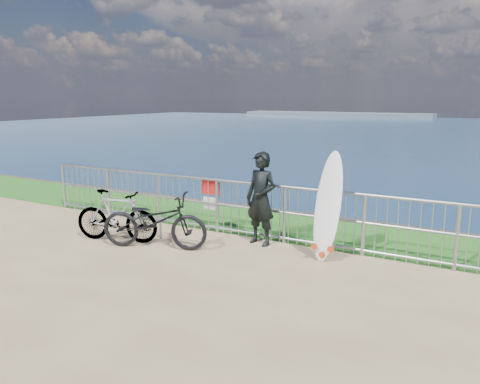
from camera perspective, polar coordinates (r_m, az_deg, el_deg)
The scene contains 8 objects.
grass_strip at distance 10.43m, azimuth 2.74°, elevation -3.73°, with size 120.00×120.00×0.00m, color #1D5D19.
seascape at distance 161.34m, azimuth 11.54°, elevation 9.04°, with size 260.00×260.00×5.00m.
railing at distance 9.34m, azimuth -0.14°, elevation -1.94°, with size 10.06×0.10×1.13m.
surfer at distance 8.77m, azimuth 2.57°, elevation -0.82°, with size 0.64×0.42×1.77m, color black.
surfboard at distance 8.06m, azimuth 10.61°, elevation -2.25°, with size 0.58×0.54×1.89m.
bicycle_near at distance 8.74m, azimuth -10.39°, elevation -3.49°, with size 0.69×1.98×1.04m, color black.
bicycle_far at distance 9.32m, azimuth -14.84°, elevation -2.83°, with size 0.48×1.69×1.02m, color black.
bike_rack at distance 9.87m, azimuth -13.67°, elevation -3.00°, with size 1.95×0.05×0.40m.
Camera 1 is at (4.40, -6.34, 2.78)m, focal length 35.00 mm.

